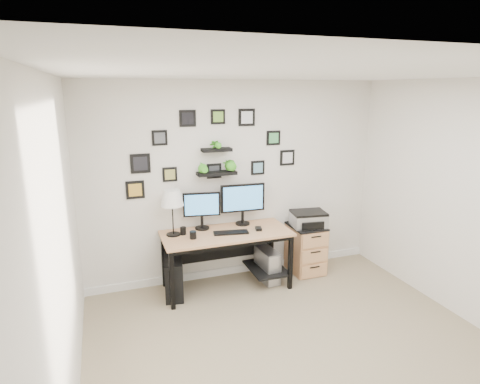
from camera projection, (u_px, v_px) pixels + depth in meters
name	position (u px, v px, depth m)	size (l,w,h in m)	color
room	(237.00, 269.00, 5.58)	(4.00, 4.00, 4.00)	tan
desk	(228.00, 240.00, 5.07)	(1.60, 0.70, 0.75)	tan
monitor_left	(202.00, 208.00, 5.05)	(0.47, 0.21, 0.48)	black
monitor_right	(243.00, 201.00, 5.21)	(0.59, 0.20, 0.55)	black
keyboard	(231.00, 233.00, 4.96)	(0.43, 0.14, 0.02)	black
mouse	(258.00, 229.00, 5.08)	(0.07, 0.11, 0.03)	black
table_lamp	(172.00, 199.00, 4.79)	(0.28, 0.28, 0.57)	black
mug	(193.00, 235.00, 4.77)	(0.08, 0.08, 0.09)	black
pen_cup	(183.00, 231.00, 4.91)	(0.07, 0.07, 0.10)	black
pc_tower_black	(174.00, 277.00, 4.92)	(0.21, 0.48, 0.48)	black
pc_tower_grey	(267.00, 265.00, 5.32)	(0.22, 0.45, 0.43)	gray
file_cabinet	(306.00, 248.00, 5.57)	(0.43, 0.53, 0.67)	tan
printer	(308.00, 219.00, 5.44)	(0.49, 0.42, 0.20)	silver
wall_decor	(215.00, 156.00, 5.03)	(2.24, 0.18, 1.05)	black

